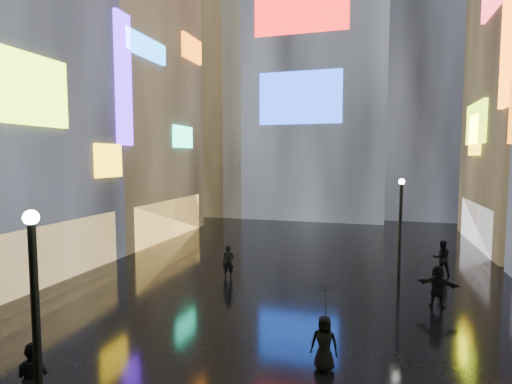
% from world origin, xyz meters
% --- Properties ---
extents(ground, '(140.00, 140.00, 0.00)m').
position_xyz_m(ground, '(0.00, 20.00, 0.00)').
color(ground, black).
rests_on(ground, ground).
extents(building_left_far, '(10.28, 12.00, 22.00)m').
position_xyz_m(building_left_far, '(-15.98, 26.00, 10.98)').
color(building_left_far, black).
rests_on(building_left_far, ground).
extents(tower_main, '(16.00, 14.20, 42.00)m').
position_xyz_m(tower_main, '(-3.00, 43.97, 21.01)').
color(tower_main, black).
rests_on(tower_main, ground).
extents(tower_flank_right, '(12.00, 12.00, 34.00)m').
position_xyz_m(tower_flank_right, '(9.00, 46.00, 17.00)').
color(tower_flank_right, black).
rests_on(tower_flank_right, ground).
extents(tower_flank_left, '(10.00, 10.00, 26.00)m').
position_xyz_m(tower_flank_left, '(-14.00, 42.00, 13.00)').
color(tower_flank_left, black).
rests_on(tower_flank_left, ground).
extents(lamp_near, '(0.30, 0.30, 5.20)m').
position_xyz_m(lamp_near, '(-2.35, 4.56, 2.94)').
color(lamp_near, black).
rests_on(lamp_near, ground).
extents(lamp_far, '(0.30, 0.30, 5.20)m').
position_xyz_m(lamp_far, '(5.32, 19.35, 2.94)').
color(lamp_far, black).
rests_on(lamp_far, ground).
extents(pedestrian_1, '(0.86, 0.69, 1.70)m').
position_xyz_m(pedestrian_1, '(-3.93, 5.91, 0.85)').
color(pedestrian_1, black).
rests_on(pedestrian_1, ground).
extents(pedestrian_4, '(0.82, 0.55, 1.64)m').
position_xyz_m(pedestrian_4, '(2.74, 9.76, 0.82)').
color(pedestrian_4, black).
rests_on(pedestrian_4, ground).
extents(pedestrian_5, '(1.73, 0.94, 1.78)m').
position_xyz_m(pedestrian_5, '(6.66, 16.12, 0.89)').
color(pedestrian_5, black).
rests_on(pedestrian_5, ground).
extents(pedestrian_6, '(0.68, 0.53, 1.66)m').
position_xyz_m(pedestrian_6, '(-3.14, 17.52, 0.83)').
color(pedestrian_6, black).
rests_on(pedestrian_6, ground).
extents(pedestrian_7, '(0.98, 0.80, 1.87)m').
position_xyz_m(pedestrian_7, '(7.55, 21.14, 0.93)').
color(pedestrian_7, black).
rests_on(pedestrian_7, ground).
extents(umbrella_2, '(1.49, 1.49, 0.96)m').
position_xyz_m(umbrella_2, '(2.74, 9.76, 2.12)').
color(umbrella_2, black).
rests_on(umbrella_2, pedestrian_4).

